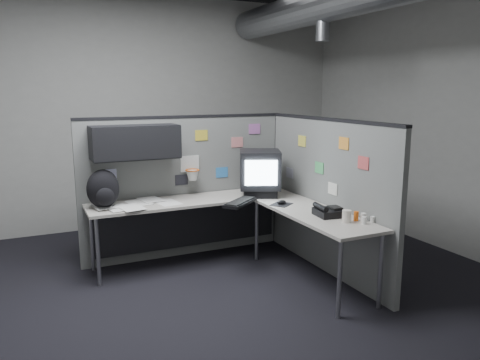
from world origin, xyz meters
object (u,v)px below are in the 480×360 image
phone (328,212)px  backpack (103,190)px  desk (225,213)px  keyboard (240,202)px  monitor (260,172)px

phone → backpack: bearing=163.5°
desk → backpack: 1.28m
keyboard → backpack: bearing=168.7°
desk → backpack: backpack is taller
phone → monitor: bearing=114.8°
desk → phone: bearing=-54.0°
phone → backpack: size_ratio=0.68×
keyboard → backpack: size_ratio=1.20×
monitor → keyboard: bearing=-162.6°
desk → phone: size_ratio=8.56×
desk → phone: phone is taller
phone → backpack: backpack is taller
desk → phone: 1.15m
monitor → keyboard: (-0.39, -0.31, -0.24)m
monitor → backpack: monitor is taller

